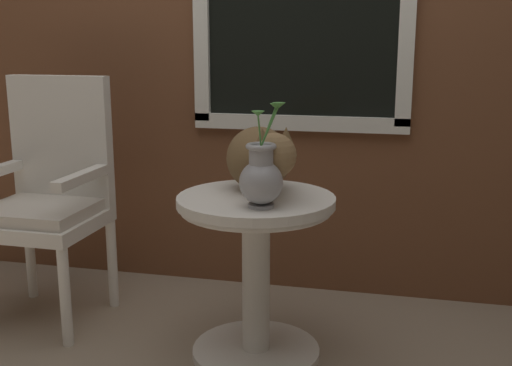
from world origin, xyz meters
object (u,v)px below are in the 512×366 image
(cat, at_px, (261,158))
(pewter_vase_with_ivy, at_px, (261,176))
(wicker_side_table, at_px, (256,252))
(wicker_chair, at_px, (49,190))

(cat, distance_m, pewter_vase_with_ivy, 0.23)
(wicker_side_table, height_order, wicker_chair, wicker_chair)
(pewter_vase_with_ivy, bearing_deg, wicker_side_table, 109.85)
(wicker_side_table, xyz_separation_m, wicker_chair, (-0.96, 0.18, 0.14))
(wicker_chair, height_order, cat, wicker_chair)
(wicker_side_table, bearing_deg, wicker_chair, 169.11)
(wicker_chair, xyz_separation_m, pewter_vase_with_ivy, (1.01, -0.33, 0.18))
(wicker_chair, bearing_deg, pewter_vase_with_ivy, -18.01)
(wicker_side_table, bearing_deg, cat, 89.26)
(cat, relative_size, pewter_vase_with_ivy, 1.45)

